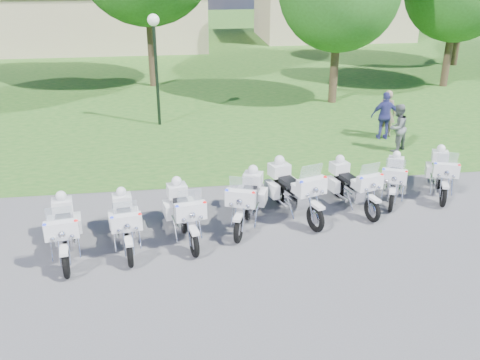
{
  "coord_description": "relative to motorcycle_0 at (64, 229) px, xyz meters",
  "views": [
    {
      "loc": [
        -1.72,
        -11.2,
        6.4
      ],
      "look_at": [
        -0.04,
        1.2,
        0.95
      ],
      "focal_mm": 40.0,
      "sensor_mm": 36.0,
      "label": 1
    }
  ],
  "objects": [
    {
      "name": "ground",
      "position": [
        4.21,
        0.3,
        -0.64
      ],
      "size": [
        100.0,
        100.0,
        0.0
      ],
      "primitive_type": "plane",
      "color": "#55555A",
      "rests_on": "ground"
    },
    {
      "name": "lamp_post",
      "position": [
        2.06,
        9.5,
        2.53
      ],
      "size": [
        0.44,
        0.44,
        4.2
      ],
      "color": "black",
      "rests_on": "ground"
    },
    {
      "name": "motorcycle_5",
      "position": [
        7.19,
        1.51,
        -0.02
      ],
      "size": [
        1.08,
        2.19,
        1.5
      ],
      "rotation": [
        0.0,
        0.0,
        3.39
      ],
      "color": "black",
      "rests_on": "ground"
    },
    {
      "name": "bystander_b",
      "position": [
        10.07,
        5.46,
        0.17
      ],
      "size": [
        1.0,
        0.96,
        1.63
      ],
      "primitive_type": "imported",
      "rotation": [
        0.0,
        0.0,
        -2.51
      ],
      "color": "slate",
      "rests_on": "ground"
    },
    {
      "name": "motorcycle_0",
      "position": [
        0.0,
        0.0,
        0.0
      ],
      "size": [
        0.98,
        2.28,
        1.54
      ],
      "rotation": [
        0.0,
        0.0,
        3.3
      ],
      "color": "black",
      "rests_on": "ground"
    },
    {
      "name": "building_west",
      "position": [
        -1.79,
        28.3,
        1.42
      ],
      "size": [
        14.56,
        8.32,
        4.1
      ],
      "color": "#C5B08E",
      "rests_on": "ground"
    },
    {
      "name": "motorcycle_4",
      "position": [
        5.54,
        1.29,
        0.05
      ],
      "size": [
        1.3,
        2.39,
        1.66
      ],
      "rotation": [
        0.0,
        0.0,
        3.46
      ],
      "color": "black",
      "rests_on": "ground"
    },
    {
      "name": "grass_lawn",
      "position": [
        4.21,
        27.3,
        -0.64
      ],
      "size": [
        100.0,
        48.0,
        0.01
      ],
      "primitive_type": "cube",
      "color": "#225E1D",
      "rests_on": "ground"
    },
    {
      "name": "motorcycle_1",
      "position": [
        1.33,
        0.21,
        -0.03
      ],
      "size": [
        0.9,
        2.18,
        1.47
      ],
      "rotation": [
        0.0,
        0.0,
        3.28
      ],
      "color": "black",
      "rests_on": "ground"
    },
    {
      "name": "motorcycle_3",
      "position": [
        4.27,
        0.95,
        0.01
      ],
      "size": [
        1.27,
        2.23,
        1.57
      ],
      "rotation": [
        0.0,
        0.0,
        2.79
      ],
      "color": "black",
      "rests_on": "ground"
    },
    {
      "name": "bystander_a",
      "position": [
        10.32,
        7.02,
        0.21
      ],
      "size": [
        0.75,
        0.67,
        1.71
      ],
      "primitive_type": "imported",
      "rotation": [
        0.0,
        0.0,
        2.61
      ],
      "color": "gray",
      "rests_on": "ground"
    },
    {
      "name": "motorcycle_7",
      "position": [
        9.94,
        2.03,
        -0.03
      ],
      "size": [
        1.21,
        2.08,
        1.47
      ],
      "rotation": [
        0.0,
        0.0,
        2.78
      ],
      "color": "black",
      "rests_on": "ground"
    },
    {
      "name": "building_east",
      "position": [
        15.21,
        30.3,
        1.42
      ],
      "size": [
        11.44,
        7.28,
        4.1
      ],
      "color": "#C5B08E",
      "rests_on": "ground"
    },
    {
      "name": "bystander_c",
      "position": [
        10.12,
        6.69,
        0.22
      ],
      "size": [
        1.04,
        0.51,
        1.72
      ],
      "primitive_type": "imported",
      "rotation": [
        0.0,
        0.0,
        3.05
      ],
      "color": "#373984",
      "rests_on": "ground"
    },
    {
      "name": "motorcycle_2",
      "position": [
        2.69,
        0.48,
        0.0
      ],
      "size": [
        1.02,
        2.29,
        1.55
      ],
      "rotation": [
        0.0,
        0.0,
        3.33
      ],
      "color": "black",
      "rests_on": "ground"
    },
    {
      "name": "motorcycle_6",
      "position": [
        8.49,
        1.87,
        -0.05
      ],
      "size": [
        1.23,
        1.95,
        1.41
      ],
      "rotation": [
        0.0,
        0.0,
        2.71
      ],
      "color": "black",
      "rests_on": "ground"
    }
  ]
}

